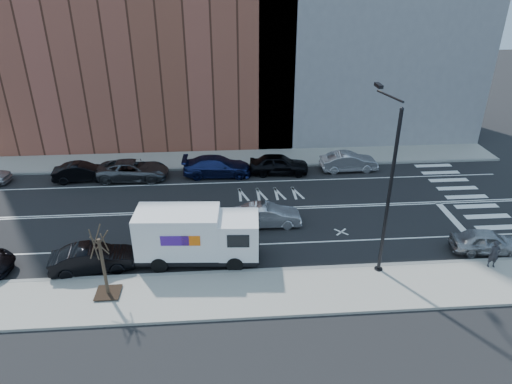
{
  "coord_description": "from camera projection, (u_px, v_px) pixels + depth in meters",
  "views": [
    {
      "loc": [
        -1.03,
        -26.82,
        14.8
      ],
      "look_at": [
        0.96,
        -0.2,
        1.4
      ],
      "focal_mm": 32.0,
      "sensor_mm": 36.0,
      "label": 1
    }
  ],
  "objects": [
    {
      "name": "crosswalk",
      "position": [
        471.0,
        201.0,
        31.68
      ],
      "size": [
        3.0,
        14.0,
        0.01
      ],
      "primitive_type": null,
      "color": "white",
      "rests_on": "ground"
    },
    {
      "name": "streetlight",
      "position": [
        387.0,
        182.0,
        22.64
      ],
      "size": [
        0.44,
        4.02,
        9.34
      ],
      "color": "black",
      "rests_on": "ground"
    },
    {
      "name": "bldg_brick",
      "position": [
        138.0,
        13.0,
        39.05
      ],
      "size": [
        26.0,
        10.0,
        22.0
      ],
      "primitive_type": "cube",
      "color": "brown",
      "rests_on": "ground"
    },
    {
      "name": "far_parked_c",
      "position": [
        133.0,
        170.0,
        34.7
      ],
      "size": [
        5.41,
        2.66,
        1.48
      ],
      "primitive_type": "imported",
      "rotation": [
        0.0,
        0.0,
        1.53
      ],
      "color": "#474A4F",
      "rests_on": "ground"
    },
    {
      "name": "near_parked_rear_a",
      "position": [
        93.0,
        258.0,
        24.31
      ],
      "size": [
        4.53,
        2.11,
        1.44
      ],
      "primitive_type": "imported",
      "rotation": [
        0.0,
        0.0,
        1.71
      ],
      "color": "black",
      "rests_on": "ground"
    },
    {
      "name": "ground",
      "position": [
        242.0,
        210.0,
        30.61
      ],
      "size": [
        120.0,
        120.0,
        0.0
      ],
      "primitive_type": "plane",
      "color": "black",
      "rests_on": "ground"
    },
    {
      "name": "road_markings",
      "position": [
        242.0,
        210.0,
        30.61
      ],
      "size": [
        40.0,
        8.6,
        0.01
      ],
      "primitive_type": null,
      "color": "white",
      "rests_on": "ground"
    },
    {
      "name": "street_tree",
      "position": [
        105.0,
        272.0,
        22.01
      ],
      "size": [
        1.2,
        1.2,
        3.75
      ],
      "color": "black",
      "rests_on": "ground"
    },
    {
      "name": "driving_sedan",
      "position": [
        267.0,
        215.0,
        28.54
      ],
      "size": [
        4.21,
        1.48,
        1.38
      ],
      "primitive_type": "imported",
      "rotation": [
        0.0,
        0.0,
        1.57
      ],
      "color": "#B5B5BA",
      "rests_on": "ground"
    },
    {
      "name": "pedestrian",
      "position": [
        494.0,
        254.0,
        24.29
      ],
      "size": [
        0.61,
        0.44,
        1.58
      ],
      "primitive_type": "imported",
      "rotation": [
        0.0,
        0.0,
        -0.1
      ],
      "color": "black",
      "rests_on": "sidewalk_near"
    },
    {
      "name": "far_parked_f",
      "position": [
        349.0,
        162.0,
        36.14
      ],
      "size": [
        4.52,
        1.7,
        1.47
      ],
      "primitive_type": "imported",
      "rotation": [
        0.0,
        0.0,
        1.6
      ],
      "color": "#A5A5AA",
      "rests_on": "ground"
    },
    {
      "name": "sidewalk_near",
      "position": [
        250.0,
        293.0,
        22.74
      ],
      "size": [
        44.0,
        3.6,
        0.15
      ],
      "primitive_type": "cube",
      "color": "gray",
      "rests_on": "ground"
    },
    {
      "name": "far_parked_d",
      "position": [
        217.0,
        166.0,
        35.26
      ],
      "size": [
        5.38,
        2.32,
        1.54
      ],
      "primitive_type": "imported",
      "rotation": [
        0.0,
        0.0,
        1.54
      ],
      "color": "navy",
      "rests_on": "ground"
    },
    {
      "name": "fedex_van",
      "position": [
        196.0,
        235.0,
        24.72
      ],
      "size": [
        6.85,
        2.74,
        3.07
      ],
      "rotation": [
        0.0,
        0.0,
        -0.07
      ],
      "color": "black",
      "rests_on": "ground"
    },
    {
      "name": "curb_far",
      "position": [
        238.0,
        167.0,
        36.82
      ],
      "size": [
        44.0,
        0.25,
        0.17
      ],
      "primitive_type": "cube",
      "color": "gray",
      "rests_on": "ground"
    },
    {
      "name": "sidewalk_far",
      "position": [
        237.0,
        159.0,
        38.42
      ],
      "size": [
        44.0,
        3.6,
        0.15
      ],
      "primitive_type": "cube",
      "color": "gray",
      "rests_on": "ground"
    },
    {
      "name": "far_parked_b",
      "position": [
        82.0,
        172.0,
        34.48
      ],
      "size": [
        4.32,
        1.9,
        1.38
      ],
      "primitive_type": "imported",
      "rotation": [
        0.0,
        0.0,
        1.68
      ],
      "color": "black",
      "rests_on": "ground"
    },
    {
      "name": "curb_near",
      "position": [
        248.0,
        271.0,
        24.34
      ],
      "size": [
        44.0,
        0.25,
        0.17
      ],
      "primitive_type": "cube",
      "color": "gray",
      "rests_on": "ground"
    },
    {
      "name": "near_parked_front",
      "position": [
        487.0,
        242.0,
        25.86
      ],
      "size": [
        4.13,
        2.01,
        1.36
      ],
      "primitive_type": "imported",
      "rotation": [
        0.0,
        0.0,
        1.47
      ],
      "color": "#99999D",
      "rests_on": "ground"
    },
    {
      "name": "far_parked_e",
      "position": [
        279.0,
        164.0,
        35.59
      ],
      "size": [
        4.74,
        2.2,
        1.57
      ],
      "primitive_type": "imported",
      "rotation": [
        0.0,
        0.0,
        1.49
      ],
      "color": "black",
      "rests_on": "ground"
    }
  ]
}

